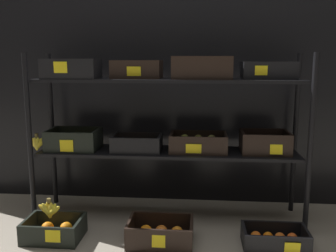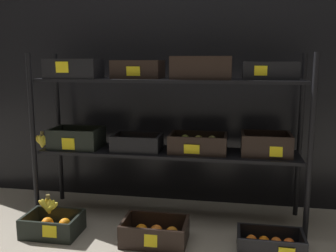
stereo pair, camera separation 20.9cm
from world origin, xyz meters
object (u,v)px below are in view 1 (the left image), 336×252
at_px(crate_ground_left_orange, 161,234).
at_px(banana_bunch_loose, 49,210).
at_px(crate_ground_tangerine, 275,240).
at_px(display_rack, 166,114).
at_px(crate_ground_orange, 54,231).

bearing_deg(crate_ground_left_orange, banana_bunch_loose, -179.39).
xyz_separation_m(crate_ground_tangerine, banana_bunch_loose, (-1.30, -0.01, 0.14)).
height_order(display_rack, banana_bunch_loose, display_rack).
relative_size(display_rack, crate_ground_left_orange, 4.89).
xyz_separation_m(display_rack, crate_ground_orange, (-0.63, -0.37, -0.65)).
relative_size(display_rack, crate_ground_orange, 5.51).
distance_m(crate_ground_tangerine, banana_bunch_loose, 1.31).
relative_size(crate_ground_orange, banana_bunch_loose, 2.16).
bearing_deg(crate_ground_tangerine, crate_ground_orange, -179.41).
bearing_deg(banana_bunch_loose, crate_ground_tangerine, 0.65).
relative_size(crate_ground_orange, crate_ground_left_orange, 0.89).
bearing_deg(crate_ground_left_orange, crate_ground_tangerine, 0.69).
xyz_separation_m(crate_ground_orange, crate_ground_tangerine, (1.28, 0.01, -0.01)).
bearing_deg(banana_bunch_loose, display_rack, 29.63).
bearing_deg(display_rack, banana_bunch_loose, -150.37).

